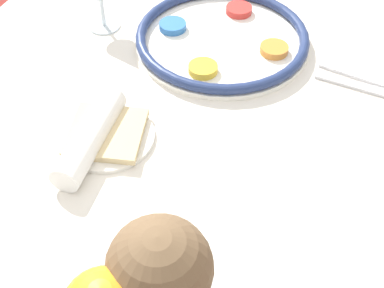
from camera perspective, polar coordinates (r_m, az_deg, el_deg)
The scene contains 7 objects.
dining_table at distance 1.21m, azimuth 0.14°, elevation -11.77°, with size 1.50×1.08×0.77m.
seder_plate at distance 1.09m, azimuth 3.23°, elevation 11.22°, with size 0.35×0.35×0.03m.
coconut at distance 0.54m, azimuth -3.48°, elevation -13.07°, with size 0.11×0.11×0.11m.
bread_plate at distance 0.90m, azimuth -9.10°, elevation 0.98°, with size 0.16×0.16×0.02m.
napkin_roll at distance 0.88m, azimuth -10.79°, elevation 0.77°, with size 0.20×0.07×0.05m.
fork_left at distance 1.06m, azimuth 17.65°, elevation 6.87°, with size 0.04×0.16×0.01m.
fork_right at distance 1.04m, azimuth 17.38°, elevation 5.90°, with size 0.03×0.16×0.01m.
Camera 1 is at (0.59, 0.23, 1.41)m, focal length 50.00 mm.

